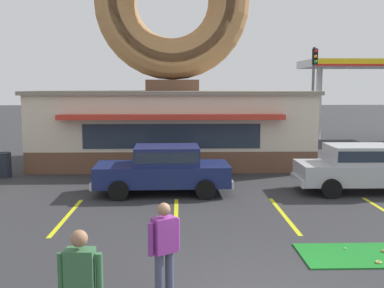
{
  "coord_description": "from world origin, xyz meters",
  "views": [
    {
      "loc": [
        -1.13,
        -7.09,
        3.55
      ],
      "look_at": [
        -0.8,
        5.0,
        2.0
      ],
      "focal_mm": 42.0,
      "sensor_mm": 36.0,
      "label": 1
    }
  ],
  "objects_px": {
    "car_silver": "(362,167)",
    "traffic_light_pole": "(313,84)",
    "golf_ball": "(345,248)",
    "pedestrian_blue_sweater_man": "(81,286)",
    "pedestrian_hooded_kid": "(164,246)",
    "car_navy": "(164,168)",
    "trash_bin": "(4,165)"
  },
  "relations": [
    {
      "from": "golf_ball",
      "to": "pedestrian_blue_sweater_man",
      "type": "height_order",
      "value": "pedestrian_blue_sweater_man"
    },
    {
      "from": "golf_ball",
      "to": "traffic_light_pole",
      "type": "distance_m",
      "value": 17.53
    },
    {
      "from": "car_silver",
      "to": "pedestrian_hooded_kid",
      "type": "bearing_deg",
      "value": -130.35
    },
    {
      "from": "car_silver",
      "to": "traffic_light_pole",
      "type": "xyz_separation_m",
      "value": [
        1.59,
        11.2,
        2.84
      ]
    },
    {
      "from": "trash_bin",
      "to": "golf_ball",
      "type": "bearing_deg",
      "value": -38.23
    },
    {
      "from": "car_navy",
      "to": "pedestrian_blue_sweater_man",
      "type": "xyz_separation_m",
      "value": [
        -0.78,
        -9.07,
        0.08
      ]
    },
    {
      "from": "car_silver",
      "to": "car_navy",
      "type": "relative_size",
      "value": 1.0
    },
    {
      "from": "car_navy",
      "to": "trash_bin",
      "type": "relative_size",
      "value": 4.72
    },
    {
      "from": "car_navy",
      "to": "trash_bin",
      "type": "xyz_separation_m",
      "value": [
        -6.4,
        2.9,
        -0.37
      ]
    },
    {
      "from": "pedestrian_blue_sweater_man",
      "to": "traffic_light_pole",
      "type": "relative_size",
      "value": 0.3
    },
    {
      "from": "car_navy",
      "to": "traffic_light_pole",
      "type": "relative_size",
      "value": 0.79
    },
    {
      "from": "golf_ball",
      "to": "pedestrian_hooded_kid",
      "type": "relative_size",
      "value": 0.03
    },
    {
      "from": "car_silver",
      "to": "trash_bin",
      "type": "distance_m",
      "value": 13.4
    },
    {
      "from": "golf_ball",
      "to": "car_silver",
      "type": "xyz_separation_m",
      "value": [
        2.56,
        5.44,
        0.82
      ]
    },
    {
      "from": "car_silver",
      "to": "traffic_light_pole",
      "type": "bearing_deg",
      "value": 81.94
    },
    {
      "from": "pedestrian_blue_sweater_man",
      "to": "car_navy",
      "type": "bearing_deg",
      "value": 85.07
    },
    {
      "from": "pedestrian_hooded_kid",
      "to": "golf_ball",
      "type": "bearing_deg",
      "value": 28.81
    },
    {
      "from": "car_silver",
      "to": "pedestrian_blue_sweater_man",
      "type": "xyz_separation_m",
      "value": [
        -7.47,
        -9.11,
        0.08
      ]
    },
    {
      "from": "trash_bin",
      "to": "car_silver",
      "type": "bearing_deg",
      "value": -12.33
    },
    {
      "from": "car_navy",
      "to": "traffic_light_pole",
      "type": "height_order",
      "value": "traffic_light_pole"
    },
    {
      "from": "car_navy",
      "to": "pedestrian_hooded_kid",
      "type": "relative_size",
      "value": 2.78
    },
    {
      "from": "golf_ball",
      "to": "pedestrian_hooded_kid",
      "type": "height_order",
      "value": "pedestrian_hooded_kid"
    },
    {
      "from": "car_silver",
      "to": "traffic_light_pole",
      "type": "distance_m",
      "value": 11.67
    },
    {
      "from": "car_silver",
      "to": "car_navy",
      "type": "xyz_separation_m",
      "value": [
        -6.69,
        -0.04,
        0.0
      ]
    },
    {
      "from": "trash_bin",
      "to": "pedestrian_hooded_kid",
      "type": "bearing_deg",
      "value": -57.41
    },
    {
      "from": "car_navy",
      "to": "pedestrian_hooded_kid",
      "type": "xyz_separation_m",
      "value": [
        0.26,
        -7.52,
        0.04
      ]
    },
    {
      "from": "pedestrian_hooded_kid",
      "to": "traffic_light_pole",
      "type": "bearing_deg",
      "value": 66.88
    },
    {
      "from": "trash_bin",
      "to": "traffic_light_pole",
      "type": "xyz_separation_m",
      "value": [
        14.68,
        8.34,
        3.21
      ]
    },
    {
      "from": "pedestrian_blue_sweater_man",
      "to": "trash_bin",
      "type": "relative_size",
      "value": 1.76
    },
    {
      "from": "car_navy",
      "to": "pedestrian_blue_sweater_man",
      "type": "height_order",
      "value": "pedestrian_blue_sweater_man"
    },
    {
      "from": "car_navy",
      "to": "trash_bin",
      "type": "height_order",
      "value": "car_navy"
    },
    {
      "from": "golf_ball",
      "to": "pedestrian_blue_sweater_man",
      "type": "xyz_separation_m",
      "value": [
        -4.91,
        -3.67,
        0.9
      ]
    }
  ]
}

